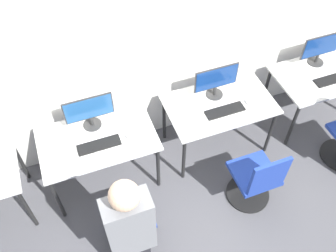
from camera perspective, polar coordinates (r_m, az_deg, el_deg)
The scene contains 16 objects.
ground_plane at distance 4.35m, azimuth 0.68°, elevation -8.81°, with size 20.00×20.00×0.00m, color #4C4C51.
wall_back at distance 3.82m, azimuth -3.80°, elevation 12.67°, with size 12.00×0.05×2.80m.
desk_left at distance 3.92m, azimuth -10.61°, elevation -2.55°, with size 1.18×0.72×0.73m.
monitor_left at distance 3.82m, azimuth -11.92°, elevation 2.27°, with size 0.50×0.19×0.39m.
keyboard_left at distance 3.79m, azimuth -10.46°, elevation -2.86°, with size 0.43×0.13×0.02m.
mouse_left at distance 3.82m, azimuth -6.09°, elevation -1.42°, with size 0.06×0.09×0.03m.
office_chair_left at distance 3.73m, azimuth -5.77°, elevation -14.33°, with size 0.48×0.48×0.90m.
person_left at distance 3.10m, azimuth -5.59°, elevation -16.24°, with size 0.36×0.22×1.65m.
desk_right at distance 4.20m, azimuth 7.79°, elevation 2.72°, with size 1.18×0.72×0.73m.
monitor_right at distance 4.08m, azimuth 7.34°, elevation 6.91°, with size 0.50×0.19×0.39m.
keyboard_right at distance 4.07m, azimuth 8.67°, elevation 2.33°, with size 0.43×0.13×0.02m.
mouse_right at distance 4.20m, azimuth 12.13°, elevation 3.65°, with size 0.06×0.09×0.03m.
office_chair_right at distance 4.04m, azimuth 13.18°, elevation -8.13°, with size 0.48×0.48×0.90m.
desk_far_right at distance 4.87m, azimuth 22.60°, elevation 6.76°, with size 1.18×0.72×0.73m.
monitor_far_right at distance 4.80m, azimuth 22.24°, elevation 10.94°, with size 0.50×0.19×0.39m.
keyboard_far_right at distance 4.76m, azimuth 23.73°, elevation 6.53°, with size 0.43×0.13×0.02m.
Camera 1 is at (-0.83, -2.06, 3.74)m, focal length 40.00 mm.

